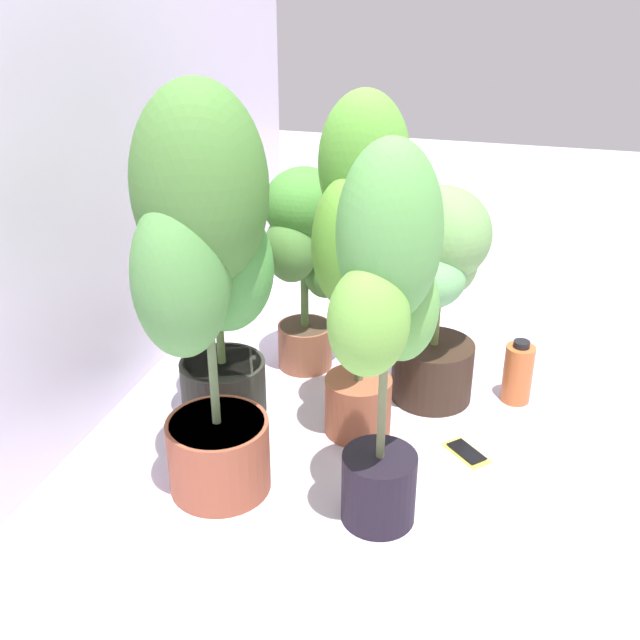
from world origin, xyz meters
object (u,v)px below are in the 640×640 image
object	(u,v)px
potted_plant_front_left	(386,308)
floor_fan	(378,277)
potted_plant_back_left	(204,268)
cell_phone	(466,452)
potted_plant_back_center	(217,286)
nutrient_bottle	(518,373)
potted_plant_front_right	(438,282)
potted_plant_back_right	(305,248)
potted_plant_center	(360,240)

from	to	relation	value
potted_plant_front_left	floor_fan	xyz separation A→B (m)	(1.04, 0.22, -0.37)
potted_plant_back_left	cell_phone	xyz separation A→B (m)	(0.33, -0.62, -0.63)
potted_plant_back_left	floor_fan	world-z (taller)	potted_plant_back_left
potted_plant_back_center	cell_phone	size ratio (longest dim) A/B	4.87
floor_fan	nutrient_bottle	distance (m)	0.66
potted_plant_back_left	cell_phone	size ratio (longest dim) A/B	7.00
potted_plant_back_left	floor_fan	bearing A→B (deg)	-11.30
potted_plant_front_right	potted_plant_back_right	bearing A→B (deg)	79.09
potted_plant_back_center	nutrient_bottle	xyz separation A→B (m)	(0.31, -0.87, -0.33)
potted_plant_front_right	potted_plant_back_right	size ratio (longest dim) A/B	1.00
potted_plant_front_right	nutrient_bottle	world-z (taller)	potted_plant_front_right
potted_plant_front_right	nutrient_bottle	distance (m)	0.41
potted_plant_back_right	potted_plant_center	bearing A→B (deg)	-143.42
cell_phone	potted_plant_back_left	bearing A→B (deg)	162.49
potted_plant_front_left	potted_plant_back_right	world-z (taller)	potted_plant_front_left
potted_plant_back_center	potted_plant_center	distance (m)	0.46
potted_plant_back_right	potted_plant_back_left	bearing A→B (deg)	177.44
potted_plant_front_right	potted_plant_back_center	xyz separation A→B (m)	(-0.26, 0.61, 0.02)
potted_plant_back_right	floor_fan	size ratio (longest dim) A/B	2.06
potted_plant_back_left	floor_fan	distance (m)	1.14
potted_plant_front_left	floor_fan	size ratio (longest dim) A/B	2.86
potted_plant_front_right	cell_phone	size ratio (longest dim) A/B	4.58
potted_plant_back_left	potted_plant_back_center	distance (m)	0.43
potted_plant_front_right	floor_fan	size ratio (longest dim) A/B	2.06
cell_phone	potted_plant_front_left	bearing A→B (deg)	-165.06
nutrient_bottle	potted_plant_back_center	bearing A→B (deg)	109.80
potted_plant_front_left	nutrient_bottle	distance (m)	0.89
potted_plant_back_left	potted_plant_center	xyz separation A→B (m)	(0.35, -0.29, -0.02)
potted_plant_front_right	potted_plant_center	bearing A→B (deg)	144.72
potted_plant_center	floor_fan	bearing A→B (deg)	6.79
nutrient_bottle	potted_plant_back_left	bearing A→B (deg)	132.21
potted_plant_back_right	potted_plant_back_center	xyz separation A→B (m)	(-0.34, 0.16, -0.01)
potted_plant_back_right	nutrient_bottle	bearing A→B (deg)	-92.42
potted_plant_front_right	potted_plant_back_left	bearing A→B (deg)	142.32
potted_plant_back_center	cell_phone	distance (m)	0.86
potted_plant_front_left	nutrient_bottle	size ratio (longest dim) A/B	4.57
potted_plant_center	nutrient_bottle	world-z (taller)	potted_plant_center
potted_plant_back_right	cell_phone	bearing A→B (deg)	-121.83
floor_fan	potted_plant_center	bearing A→B (deg)	-50.74
potted_plant_back_left	potted_plant_back_center	size ratio (longest dim) A/B	1.44
potted_plant_center	floor_fan	size ratio (longest dim) A/B	2.95
potted_plant_back_left	cell_phone	world-z (taller)	potted_plant_back_left
potted_plant_front_right	potted_plant_front_left	bearing A→B (deg)	175.96
potted_plant_center	cell_phone	size ratio (longest dim) A/B	6.57
potted_plant_front_left	potted_plant_back_center	world-z (taller)	potted_plant_front_left
potted_plant_front_right	floor_fan	world-z (taller)	potted_plant_front_right
potted_plant_back_center	cell_phone	world-z (taller)	potted_plant_back_center
potted_plant_back_left	nutrient_bottle	xyz separation A→B (m)	(0.67, -0.74, -0.54)
potted_plant_center	cell_phone	bearing A→B (deg)	-93.14
potted_plant_front_right	potted_plant_front_left	world-z (taller)	potted_plant_front_left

